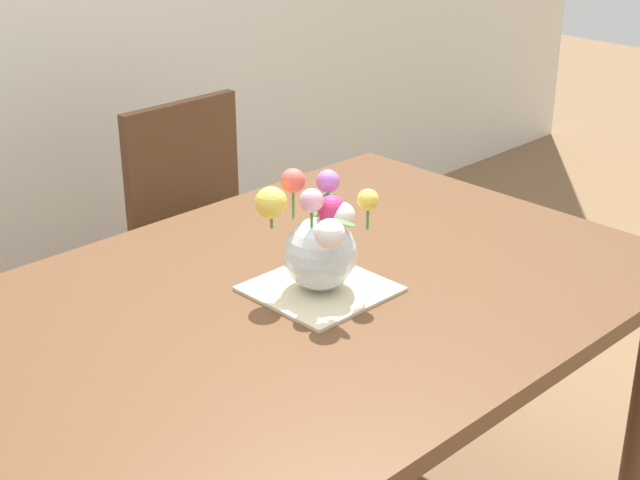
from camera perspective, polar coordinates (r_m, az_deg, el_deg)
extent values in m
cube|color=brown|center=(2.05, -1.54, -3.95)|extent=(1.66, 1.10, 0.04)
cylinder|color=brown|center=(2.99, 2.89, -2.65)|extent=(0.07, 0.07, 0.71)
cylinder|color=brown|center=(2.63, -15.46, -11.07)|extent=(0.04, 0.04, 0.44)
cube|color=brown|center=(2.99, -5.77, -0.62)|extent=(0.42, 0.42, 0.04)
cylinder|color=brown|center=(3.08, -0.86, -4.68)|extent=(0.04, 0.04, 0.44)
cylinder|color=brown|center=(2.87, -6.10, -7.05)|extent=(0.04, 0.04, 0.44)
cylinder|color=brown|center=(3.32, -5.16, -2.54)|extent=(0.04, 0.04, 0.44)
cylinder|color=brown|center=(3.13, -10.24, -4.56)|extent=(0.04, 0.04, 0.44)
cube|color=brown|center=(3.05, -8.23, 4.36)|extent=(0.42, 0.04, 0.42)
cube|color=beige|center=(2.07, 0.00, -2.94)|extent=(0.27, 0.27, 0.01)
sphere|color=silver|center=(2.03, 0.00, -0.83)|extent=(0.16, 0.16, 0.16)
sphere|color=#EA9EBC|center=(1.96, -0.51, 2.39)|extent=(0.05, 0.05, 0.05)
cylinder|color=#478438|center=(1.97, -0.50, 1.37)|extent=(0.01, 0.01, 0.08)
sphere|color=white|center=(1.91, 0.59, 0.36)|extent=(0.06, 0.06, 0.06)
cylinder|color=#478438|center=(1.91, 0.59, -0.06)|extent=(0.01, 0.01, 0.03)
sphere|color=#E55B4C|center=(2.03, -1.63, 3.58)|extent=(0.05, 0.05, 0.05)
cylinder|color=#478438|center=(2.04, -1.61, 2.43)|extent=(0.01, 0.01, 0.09)
sphere|color=#EFD14C|center=(1.98, 2.89, 2.43)|extent=(0.05, 0.05, 0.05)
cylinder|color=#478438|center=(2.00, 2.87, 1.54)|extent=(0.01, 0.01, 0.07)
sphere|color=white|center=(1.99, 1.33, 1.47)|extent=(0.06, 0.06, 0.06)
cylinder|color=#478438|center=(2.00, 1.32, 1.05)|extent=(0.01, 0.01, 0.03)
sphere|color=#D12D66|center=(2.00, 0.70, 1.83)|extent=(0.06, 0.06, 0.06)
cylinder|color=#478438|center=(2.01, 0.70, 1.28)|extent=(0.01, 0.01, 0.04)
sphere|color=#B266C6|center=(2.04, 0.49, 3.54)|extent=(0.05, 0.05, 0.05)
cylinder|color=#478438|center=(2.06, 0.49, 2.46)|extent=(0.01, 0.01, 0.08)
sphere|color=#EFD14C|center=(1.99, -2.95, 2.25)|extent=(0.07, 0.07, 0.07)
cylinder|color=#478438|center=(2.00, -2.93, 1.47)|extent=(0.01, 0.01, 0.06)
ellipsoid|color=#478438|center=(2.07, 0.50, 2.86)|extent=(0.07, 0.06, 0.03)
ellipsoid|color=#478438|center=(1.93, 1.45, 1.06)|extent=(0.04, 0.07, 0.02)
ellipsoid|color=#478438|center=(2.07, -0.18, 1.68)|extent=(0.06, 0.07, 0.02)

